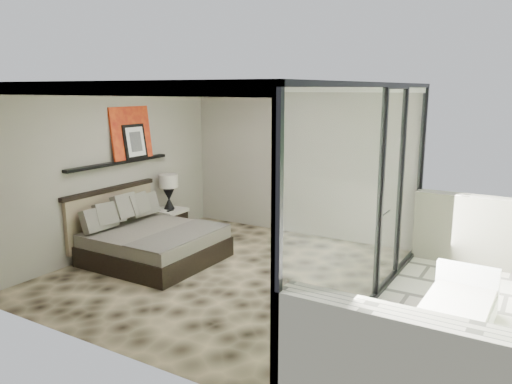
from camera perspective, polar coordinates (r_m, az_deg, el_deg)
The scene contains 13 objects.
floor at distance 7.64m, azimuth -3.75°, elevation -9.19°, with size 5.00×5.00×0.00m, color black.
ceiling at distance 7.13m, azimuth -4.05°, elevation 12.23°, with size 4.50×5.00×0.02m, color silver.
back_wall at distance 9.38m, azimuth 4.82°, elevation 3.59°, with size 4.50×0.02×2.80m, color gray.
left_wall at distance 8.72m, azimuth -16.10°, elevation 2.54°, with size 0.02×5.00×2.80m, color gray.
glass_wall at distance 6.27m, azimuth 13.24°, elevation -0.78°, with size 0.08×5.00×2.80m, color white.
terrace_slab at distance 6.49m, azimuth 25.74°, elevation -14.93°, with size 3.00×5.00×0.12m, color #BAB19F.
picture_ledge at distance 8.72m, azimuth -15.39°, elevation 3.25°, with size 0.12×2.20×0.05m, color black.
bed at distance 8.26m, azimuth -12.05°, elevation -5.47°, with size 1.92×1.86×1.06m.
nightstand at distance 9.51m, azimuth -9.89°, elevation -3.38°, with size 0.54×0.54×0.54m, color black.
table_lamp at distance 9.39m, azimuth -9.96°, elevation 0.58°, with size 0.36×0.36×0.65m.
abstract_canvas at distance 8.91m, azimuth -14.09°, elevation 6.57°, with size 0.04×0.90×0.90m, color #AF450F.
framed_print at distance 8.90m, azimuth -13.67°, elevation 5.62°, with size 0.03×0.50×0.60m, color black.
lounger at distance 6.34m, azimuth 21.85°, elevation -12.83°, with size 0.77×1.50×0.58m.
Camera 1 is at (4.08, -5.85, 2.73)m, focal length 35.00 mm.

